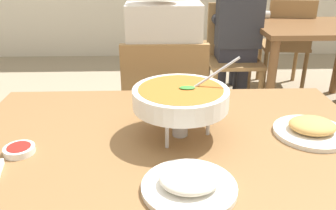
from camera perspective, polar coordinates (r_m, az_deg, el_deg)
dining_table_main at (r=1.17m, az=0.27°, el=-10.01°), size 1.32×0.85×0.74m
chair_diner_main at (r=1.86m, az=-0.62°, el=-1.01°), size 0.44×0.44×0.90m
diner_main at (r=1.80m, az=-0.68°, el=6.26°), size 0.40×0.45×1.31m
curry_bowl at (r=1.08m, az=2.09°, el=1.12°), size 0.33×0.30×0.26m
rice_plate at (r=0.88m, az=3.50°, el=-12.67°), size 0.24×0.24×0.06m
appetizer_plate at (r=1.22m, az=22.52°, el=-3.65°), size 0.24×0.24×0.06m
sauce_dish at (r=1.12m, az=-23.24°, el=-6.75°), size 0.09×0.09×0.02m
dining_table_far at (r=3.22m, az=22.78°, el=9.73°), size 1.00×0.80×0.74m
chair_bg_left at (r=3.51m, az=10.73°, el=10.49°), size 0.49×0.49×0.90m
chair_bg_middle at (r=3.11m, az=10.52°, el=8.79°), size 0.44×0.44×0.90m
chair_bg_corner at (r=3.63m, az=18.86°, el=10.06°), size 0.50×0.50×0.90m
patron_bg_left at (r=3.49m, az=10.57°, el=14.36°), size 0.45×0.40×1.31m
patron_bg_middle at (r=3.01m, az=11.38°, el=12.86°), size 0.40×0.45×1.31m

